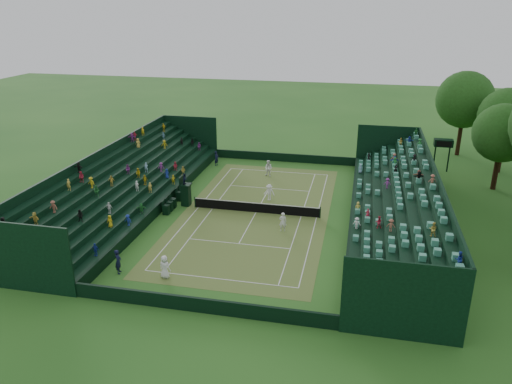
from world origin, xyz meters
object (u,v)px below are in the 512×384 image
(player_far_west, at_px, (269,168))
(player_far_east, at_px, (269,192))
(umpire_chair, at_px, (186,192))
(player_near_east, at_px, (283,222))
(player_near_west, at_px, (165,267))
(tennis_net, at_px, (256,207))

(player_far_west, xyz_separation_m, player_far_east, (1.40, -6.92, -0.10))
(umpire_chair, bearing_deg, player_far_west, 58.85)
(umpire_chair, height_order, player_near_east, umpire_chair)
(umpire_chair, relative_size, player_far_east, 1.96)
(player_near_west, relative_size, player_far_west, 0.94)
(tennis_net, distance_m, player_far_east, 3.35)
(umpire_chair, bearing_deg, player_near_east, -20.47)
(tennis_net, distance_m, player_far_west, 10.25)
(tennis_net, bearing_deg, umpire_chair, 177.15)
(tennis_net, height_order, player_near_east, player_near_east)
(player_near_east, xyz_separation_m, player_far_west, (-3.81, 13.52, 0.06))
(umpire_chair, distance_m, player_near_east, 10.45)
(umpire_chair, distance_m, player_far_west, 11.55)
(player_far_east, bearing_deg, player_far_west, 103.93)
(tennis_net, height_order, player_near_west, player_near_west)
(player_near_east, height_order, player_far_east, player_near_east)
(umpire_chair, xyz_separation_m, player_near_west, (3.08, -12.83, -0.50))
(tennis_net, bearing_deg, player_near_west, -106.53)
(umpire_chair, bearing_deg, tennis_net, -2.85)
(umpire_chair, distance_m, player_near_west, 13.20)
(player_near_west, bearing_deg, player_near_east, -113.32)
(player_near_west, relative_size, player_near_east, 1.01)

